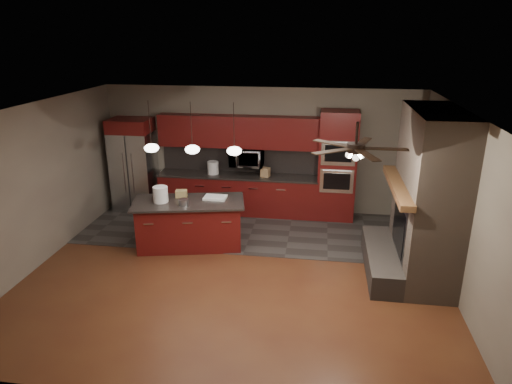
% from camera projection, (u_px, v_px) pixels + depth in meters
% --- Properties ---
extents(ground, '(7.00, 7.00, 0.00)m').
position_uv_depth(ground, '(237.00, 271.00, 7.89)').
color(ground, brown).
rests_on(ground, ground).
extents(ceiling, '(7.00, 6.00, 0.02)m').
position_uv_depth(ceiling, '(234.00, 109.00, 6.96)').
color(ceiling, white).
rests_on(ceiling, back_wall).
extents(back_wall, '(7.00, 0.02, 2.80)m').
position_uv_depth(back_wall, '(260.00, 150.00, 10.23)').
color(back_wall, gray).
rests_on(back_wall, ground).
extents(right_wall, '(0.02, 6.00, 2.80)m').
position_uv_depth(right_wall, '(461.00, 206.00, 6.95)').
color(right_wall, gray).
rests_on(right_wall, ground).
extents(left_wall, '(0.02, 6.00, 2.80)m').
position_uv_depth(left_wall, '(37.00, 185.00, 7.90)').
color(left_wall, gray).
rests_on(left_wall, ground).
extents(slate_tile_patch, '(7.00, 2.40, 0.01)m').
position_uv_depth(slate_tile_patch, '(253.00, 229.00, 9.57)').
color(slate_tile_patch, '#3A3734').
rests_on(slate_tile_patch, ground).
extents(fireplace_column, '(1.30, 2.10, 2.80)m').
position_uv_depth(fireplace_column, '(424.00, 202.00, 7.42)').
color(fireplace_column, '#716051').
rests_on(fireplace_column, ground).
extents(back_cabinetry, '(3.59, 0.64, 2.20)m').
position_uv_depth(back_cabinetry, '(238.00, 174.00, 10.22)').
color(back_cabinetry, '#571011').
rests_on(back_cabinetry, ground).
extents(oven_tower, '(0.80, 0.63, 2.38)m').
position_uv_depth(oven_tower, '(337.00, 166.00, 9.78)').
color(oven_tower, '#571011').
rests_on(oven_tower, ground).
extents(microwave, '(0.73, 0.41, 0.50)m').
position_uv_depth(microwave, '(247.00, 157.00, 10.06)').
color(microwave, silver).
rests_on(microwave, back_cabinetry).
extents(refrigerator, '(0.90, 0.75, 2.11)m').
position_uv_depth(refrigerator, '(134.00, 165.00, 10.37)').
color(refrigerator, silver).
rests_on(refrigerator, ground).
extents(kitchen_island, '(2.21, 1.35, 0.92)m').
position_uv_depth(kitchen_island, '(190.00, 224.00, 8.68)').
color(kitchen_island, '#571011').
rests_on(kitchen_island, ground).
extents(white_bucket, '(0.38, 0.38, 0.30)m').
position_uv_depth(white_bucket, '(161.00, 194.00, 8.45)').
color(white_bucket, white).
rests_on(white_bucket, kitchen_island).
extents(paint_can, '(0.18, 0.18, 0.12)m').
position_uv_depth(paint_can, '(184.00, 202.00, 8.31)').
color(paint_can, '#A3A3A8').
rests_on(paint_can, kitchen_island).
extents(paint_tray, '(0.42, 0.30, 0.04)m').
position_uv_depth(paint_tray, '(215.00, 197.00, 8.66)').
color(paint_tray, white).
rests_on(paint_tray, kitchen_island).
extents(cardboard_box, '(0.24, 0.19, 0.14)m').
position_uv_depth(cardboard_box, '(181.00, 194.00, 8.73)').
color(cardboard_box, '#9E8651').
rests_on(cardboard_box, kitchen_island).
extents(counter_bucket, '(0.33, 0.33, 0.28)m').
position_uv_depth(counter_bucket, '(213.00, 168.00, 10.20)').
color(counter_bucket, white).
rests_on(counter_bucket, back_cabinetry).
extents(counter_box, '(0.22, 0.19, 0.20)m').
position_uv_depth(counter_box, '(265.00, 172.00, 10.01)').
color(counter_box, tan).
rests_on(counter_box, back_cabinetry).
extents(pendant_left, '(0.26, 0.26, 0.92)m').
position_uv_depth(pendant_left, '(152.00, 148.00, 8.12)').
color(pendant_left, black).
rests_on(pendant_left, ceiling).
extents(pendant_center, '(0.26, 0.26, 0.92)m').
position_uv_depth(pendant_center, '(192.00, 149.00, 8.01)').
color(pendant_center, black).
rests_on(pendant_center, ceiling).
extents(pendant_right, '(0.26, 0.26, 0.92)m').
position_uv_depth(pendant_right, '(234.00, 151.00, 7.91)').
color(pendant_right, black).
rests_on(pendant_right, ceiling).
extents(ceiling_fan, '(1.27, 1.33, 0.41)m').
position_uv_depth(ceiling_fan, '(356.00, 147.00, 6.08)').
color(ceiling_fan, black).
rests_on(ceiling_fan, ceiling).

